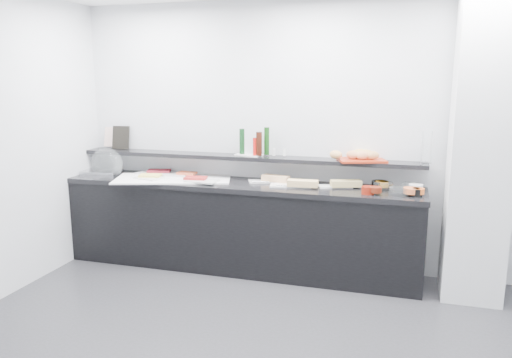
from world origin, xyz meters
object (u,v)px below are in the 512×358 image
(sandwich_plate_mid, at_px, (291,186))
(bread_tray, at_px, (362,160))
(cloche_base, at_px, (102,172))
(carafe, at_px, (427,148))
(framed_print, at_px, (121,138))
(condiment_tray, at_px, (250,155))

(sandwich_plate_mid, height_order, bread_tray, bread_tray)
(cloche_base, distance_m, sandwich_plate_mid, 2.14)
(bread_tray, distance_m, carafe, 0.60)
(cloche_base, bearing_deg, sandwich_plate_mid, -7.50)
(sandwich_plate_mid, distance_m, framed_print, 2.06)
(sandwich_plate_mid, relative_size, carafe, 1.33)
(cloche_base, xyz_separation_m, framed_print, (0.13, 0.21, 0.36))
(sandwich_plate_mid, bearing_deg, cloche_base, 169.64)
(cloche_base, bearing_deg, carafe, -3.42)
(sandwich_plate_mid, relative_size, framed_print, 1.54)
(cloche_base, distance_m, condiment_tray, 1.67)
(framed_print, xyz_separation_m, carafe, (3.24, -0.05, 0.02))
(carafe, bearing_deg, framed_print, 179.15)
(cloche_base, distance_m, bread_tray, 2.80)
(condiment_tray, bearing_deg, bread_tray, 14.62)
(sandwich_plate_mid, distance_m, condiment_tray, 0.59)
(cloche_base, height_order, condiment_tray, condiment_tray)
(framed_print, relative_size, bread_tray, 0.60)
(sandwich_plate_mid, xyz_separation_m, carafe, (1.23, 0.21, 0.39))
(condiment_tray, relative_size, bread_tray, 0.63)
(sandwich_plate_mid, relative_size, bread_tray, 0.92)
(framed_print, distance_m, bread_tray, 2.66)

